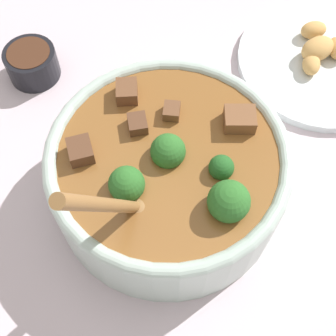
# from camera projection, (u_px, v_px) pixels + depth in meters

# --- Properties ---
(ground_plane) EXTENTS (4.00, 4.00, 0.00)m
(ground_plane) POSITION_uv_depth(u_px,v_px,m) (168.00, 192.00, 0.57)
(ground_plane) COLOR silver
(stew_bowl) EXTENTS (0.27, 0.28, 0.25)m
(stew_bowl) POSITION_uv_depth(u_px,v_px,m) (168.00, 171.00, 0.52)
(stew_bowl) COLOR #B2C6BC
(stew_bowl) RESTS_ON ground_plane
(condiment_bowl) EXTENTS (0.07, 0.07, 0.04)m
(condiment_bowl) POSITION_uv_depth(u_px,v_px,m) (32.00, 62.00, 0.64)
(condiment_bowl) COLOR black
(condiment_bowl) RESTS_ON ground_plane
(food_plate) EXTENTS (0.24, 0.24, 0.04)m
(food_plate) POSITION_uv_depth(u_px,v_px,m) (321.00, 59.00, 0.67)
(food_plate) COLOR white
(food_plate) RESTS_ON ground_plane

